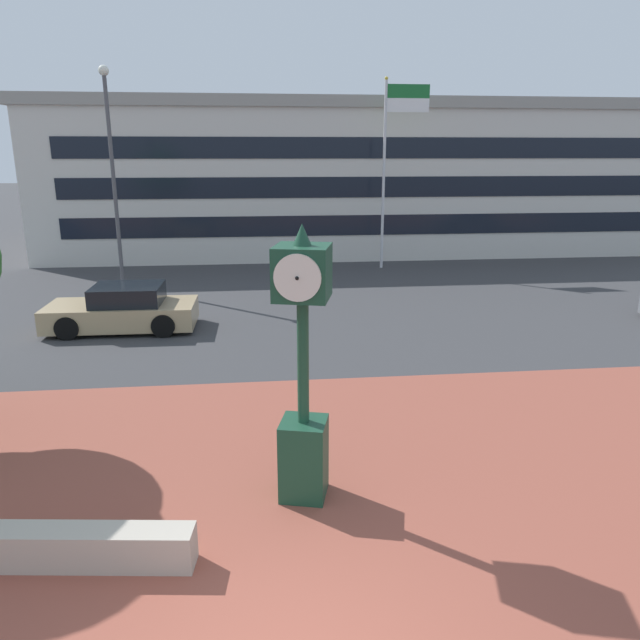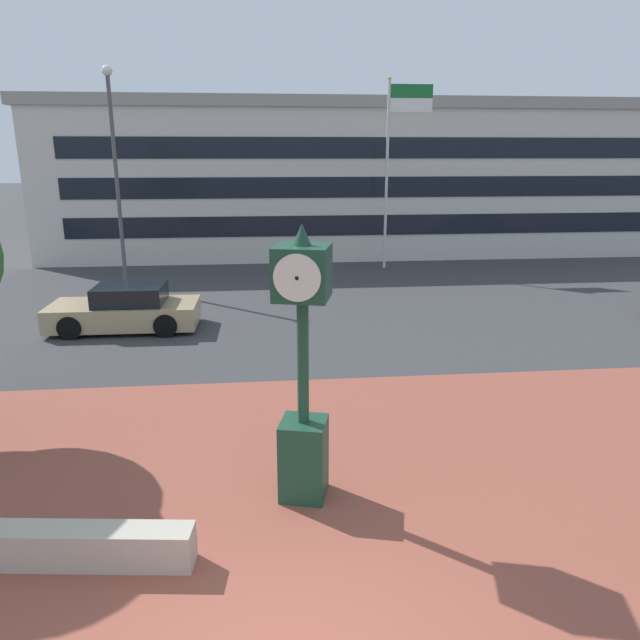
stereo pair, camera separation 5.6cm
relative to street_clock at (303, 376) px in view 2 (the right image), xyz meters
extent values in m
cube|color=brown|center=(-0.42, -1.44, -1.86)|extent=(44.00, 12.02, 0.01)
cube|color=#ADA393|center=(-3.04, -1.24, -1.61)|extent=(3.22, 0.78, 0.50)
cube|color=#19422D|center=(0.00, 0.00, -1.27)|extent=(0.79, 0.79, 1.18)
cylinder|color=#19422D|center=(0.00, 0.00, 0.22)|extent=(0.16, 0.16, 1.80)
cube|color=#19422D|center=(0.00, 0.00, 1.48)|extent=(0.87, 0.87, 0.72)
cylinder|color=silver|center=(0.09, 0.36, 1.48)|extent=(0.61, 0.18, 0.62)
sphere|color=black|center=(0.10, 0.38, 1.48)|extent=(0.05, 0.05, 0.05)
cylinder|color=silver|center=(-0.09, -0.36, 1.48)|extent=(0.61, 0.18, 0.62)
sphere|color=black|center=(-0.10, -0.38, 1.48)|extent=(0.05, 0.05, 0.05)
cone|color=#19422D|center=(0.00, 0.00, 1.98)|extent=(0.25, 0.25, 0.29)
cube|color=tan|center=(-4.41, 9.05, -1.42)|extent=(4.12, 1.88, 0.64)
cube|color=black|center=(-4.21, 9.05, -0.86)|extent=(1.91, 1.59, 0.56)
cylinder|color=black|center=(-5.69, 8.22, -1.54)|extent=(0.64, 0.23, 0.64)
cylinder|color=black|center=(-5.67, 9.92, -1.54)|extent=(0.64, 0.23, 0.64)
cylinder|color=black|center=(-3.16, 8.19, -1.54)|extent=(0.64, 0.23, 0.64)
cylinder|color=black|center=(-3.13, 9.88, -1.54)|extent=(0.64, 0.23, 0.64)
cylinder|color=silver|center=(4.85, 17.53, 1.98)|extent=(0.12, 0.12, 7.68)
sphere|color=gold|center=(4.85, 17.53, 5.88)|extent=(0.14, 0.14, 0.14)
cube|color=#19662D|center=(5.79, 17.53, 5.40)|extent=(1.75, 0.02, 0.54)
cube|color=white|center=(5.79, 17.53, 4.86)|extent=(1.75, 0.02, 0.54)
cube|color=beige|center=(4.62, 25.89, 1.51)|extent=(30.12, 13.62, 6.74)
cube|color=gray|center=(4.62, 25.89, 5.13)|extent=(30.72, 13.89, 0.50)
cube|color=black|center=(4.62, 19.06, -0.18)|extent=(27.11, 0.04, 0.90)
cube|color=black|center=(4.62, 19.06, 1.51)|extent=(27.11, 0.04, 0.90)
cube|color=black|center=(4.62, 19.06, 3.19)|extent=(27.11, 0.04, 0.90)
cylinder|color=#4C4C51|center=(-5.57, 14.79, 1.84)|extent=(0.14, 0.14, 7.41)
sphere|color=white|center=(-5.57, 14.79, 5.70)|extent=(0.36, 0.36, 0.36)
camera|label=1|loc=(-0.61, -7.76, 3.01)|focal=33.50mm
camera|label=2|loc=(-0.56, -7.76, 3.01)|focal=33.50mm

